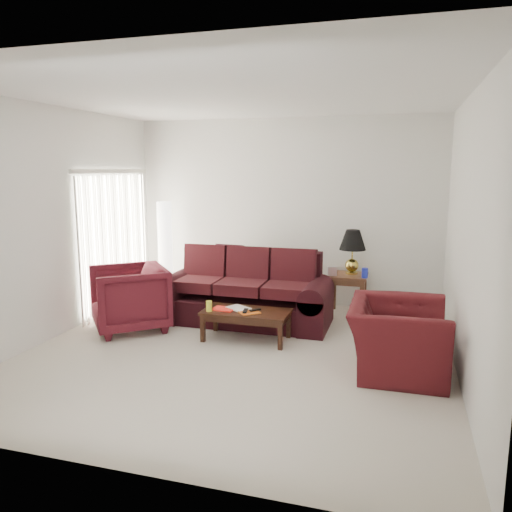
{
  "coord_description": "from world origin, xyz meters",
  "views": [
    {
      "loc": [
        1.85,
        -5.43,
        2.2
      ],
      "look_at": [
        0.0,
        0.85,
        1.05
      ],
      "focal_mm": 35.0,
      "sensor_mm": 36.0,
      "label": 1
    }
  ],
  "objects_px": {
    "end_table": "(347,294)",
    "armchair_right": "(397,338)",
    "sofa": "(244,288)",
    "armchair_left": "(129,298)",
    "coffee_table": "(246,325)",
    "floor_lamp": "(165,251)"
  },
  "relations": [
    {
      "from": "sofa",
      "to": "armchair_right",
      "type": "relative_size",
      "value": 2.09
    },
    {
      "from": "end_table",
      "to": "armchair_left",
      "type": "distance_m",
      "value": 3.22
    },
    {
      "from": "end_table",
      "to": "coffee_table",
      "type": "xyz_separation_m",
      "value": [
        -1.13,
        -1.54,
        -0.12
      ]
    },
    {
      "from": "end_table",
      "to": "coffee_table",
      "type": "bearing_deg",
      "value": -126.21
    },
    {
      "from": "end_table",
      "to": "floor_lamp",
      "type": "height_order",
      "value": "floor_lamp"
    },
    {
      "from": "sofa",
      "to": "floor_lamp",
      "type": "bearing_deg",
      "value": 159.07
    },
    {
      "from": "sofa",
      "to": "coffee_table",
      "type": "relative_size",
      "value": 2.2
    },
    {
      "from": "sofa",
      "to": "armchair_right",
      "type": "bearing_deg",
      "value": -24.54
    },
    {
      "from": "end_table",
      "to": "armchair_right",
      "type": "bearing_deg",
      "value": -69.7
    },
    {
      "from": "armchair_left",
      "to": "coffee_table",
      "type": "relative_size",
      "value": 0.88
    },
    {
      "from": "sofa",
      "to": "end_table",
      "type": "relative_size",
      "value": 3.95
    },
    {
      "from": "sofa",
      "to": "armchair_left",
      "type": "height_order",
      "value": "sofa"
    },
    {
      "from": "armchair_left",
      "to": "coffee_table",
      "type": "height_order",
      "value": "armchair_left"
    },
    {
      "from": "sofa",
      "to": "armchair_right",
      "type": "xyz_separation_m",
      "value": [
        2.15,
        -1.23,
        -0.12
      ]
    },
    {
      "from": "end_table",
      "to": "armchair_right",
      "type": "height_order",
      "value": "armchair_right"
    },
    {
      "from": "armchair_left",
      "to": "armchair_right",
      "type": "relative_size",
      "value": 0.83
    },
    {
      "from": "end_table",
      "to": "floor_lamp",
      "type": "relative_size",
      "value": 0.37
    },
    {
      "from": "armchair_right",
      "to": "armchair_left",
      "type": "bearing_deg",
      "value": 81.89
    },
    {
      "from": "end_table",
      "to": "armchair_left",
      "type": "relative_size",
      "value": 0.64
    },
    {
      "from": "sofa",
      "to": "armchair_left",
      "type": "distance_m",
      "value": 1.61
    },
    {
      "from": "armchair_left",
      "to": "coffee_table",
      "type": "bearing_deg",
      "value": 51.47
    },
    {
      "from": "armchair_right",
      "to": "coffee_table",
      "type": "bearing_deg",
      "value": 74.23
    }
  ]
}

